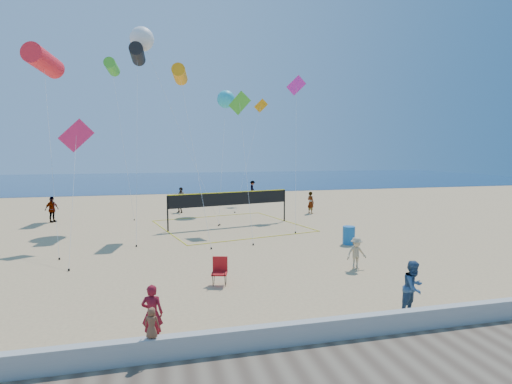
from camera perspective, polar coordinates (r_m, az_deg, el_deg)
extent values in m
plane|color=tan|center=(13.93, -3.99, -16.02)|extent=(120.00, 120.00, 0.00)
cube|color=navy|center=(74.96, -12.16, 1.71)|extent=(140.00, 50.00, 0.03)
cube|color=#AEAEAA|center=(11.12, -1.17, -20.21)|extent=(32.00, 0.30, 0.60)
imported|color=maroon|center=(11.65, -14.61, -16.43)|extent=(0.65, 0.50, 1.61)
imported|color=brown|center=(10.63, -14.67, -17.62)|extent=(0.43, 0.35, 0.77)
imported|color=navy|center=(14.00, 21.57, -12.55)|extent=(1.03, 0.94, 1.73)
imported|color=tan|center=(18.34, 14.15, -8.46)|extent=(0.94, 0.56, 1.43)
imported|color=gray|center=(32.91, -27.15, -2.23)|extent=(1.05, 1.16, 1.90)
imported|color=gray|center=(34.47, -10.87, -1.70)|extent=(1.21, 1.36, 1.49)
imported|color=gray|center=(33.77, 7.82, -1.50)|extent=(0.68, 0.79, 1.84)
imported|color=gray|center=(38.96, -10.59, -0.65)|extent=(1.01, 0.89, 1.75)
imported|color=gray|center=(46.65, -0.49, 0.53)|extent=(1.06, 1.33, 1.80)
cube|color=#AE1315|center=(15.81, -5.24, -11.51)|extent=(0.70, 0.67, 0.06)
cube|color=#AE1315|center=(15.94, -5.15, -10.17)|extent=(0.58, 0.21, 0.58)
cylinder|color=black|center=(15.70, -6.19, -12.46)|extent=(0.10, 0.29, 0.76)
cylinder|color=black|center=(16.10, -5.99, -11.99)|extent=(0.10, 0.29, 0.76)
cylinder|color=black|center=(15.65, -4.45, -12.51)|extent=(0.10, 0.29, 0.76)
cylinder|color=black|center=(16.05, -4.30, -12.03)|extent=(0.10, 0.29, 0.76)
cylinder|color=#1961A6|center=(23.07, 13.12, -6.04)|extent=(0.87, 0.87, 1.01)
cylinder|color=black|center=(26.47, -12.51, -3.05)|extent=(0.10, 0.10, 2.34)
cylinder|color=black|center=(29.83, 4.07, -1.94)|extent=(0.10, 0.10, 2.34)
cube|color=black|center=(27.76, -3.73, -0.99)|extent=(8.56, 1.97, 0.88)
cube|color=yellow|center=(27.71, -3.73, -0.03)|extent=(8.57, 1.98, 0.06)
cube|color=yellow|center=(24.15, 0.40, -6.56)|extent=(8.77, 2.05, 0.02)
cube|color=yellow|center=(32.08, -6.78, -3.52)|extent=(8.77, 2.05, 0.02)
cylinder|color=#FF1F2C|center=(28.86, -28.07, 16.18)|extent=(1.91, 3.24, 1.66)
cylinder|color=silver|center=(24.65, -27.30, 5.63)|extent=(1.96, 7.11, 10.67)
cylinder|color=black|center=(21.59, -26.29, -8.55)|extent=(0.08, 0.08, 0.10)
cylinder|color=black|center=(31.27, -16.58, 18.36)|extent=(1.08, 2.36, 1.27)
cylinder|color=silver|center=(26.43, -16.64, 7.50)|extent=(0.04, 8.17, 12.06)
cylinder|color=black|center=(22.92, -16.72, -7.38)|extent=(0.08, 0.08, 0.10)
cylinder|color=orange|center=(27.40, -10.84, 16.18)|extent=(1.16, 2.16, 1.12)
cylinder|color=silver|center=(23.93, -8.86, 5.56)|extent=(1.15, 6.13, 10.12)
cylinder|color=black|center=(21.57, -6.41, -7.99)|extent=(0.08, 0.08, 0.10)
cube|color=#E62260|center=(24.56, -24.28, 7.37)|extent=(1.88, 0.35, 1.88)
cylinder|color=silver|center=(21.76, -24.68, -0.32)|extent=(0.51, 5.80, 6.03)
cylinder|color=black|center=(19.46, -25.18, -10.04)|extent=(0.08, 0.08, 0.10)
cube|color=green|center=(27.96, -2.36, 12.59)|extent=(1.41, 0.90, 1.63)
cylinder|color=silver|center=(24.75, -1.48, 3.69)|extent=(0.52, 6.10, 8.45)
cylinder|color=black|center=(22.31, -0.40, -7.49)|extent=(0.08, 0.08, 0.10)
cube|color=#E525B2|center=(34.06, 5.78, 14.92)|extent=(1.64, 0.31, 1.64)
cylinder|color=silver|center=(29.38, 5.72, 6.05)|extent=(2.81, 8.02, 10.56)
cylinder|color=black|center=(25.66, 5.65, -5.76)|extent=(0.08, 0.08, 0.10)
sphere|color=white|center=(32.85, -15.99, 20.27)|extent=(1.82, 1.82, 1.76)
cylinder|color=silver|center=(29.73, -10.83, 8.78)|extent=(5.09, 4.25, 13.46)
cylinder|color=black|center=(28.31, -5.19, -4.67)|extent=(0.08, 0.08, 0.10)
sphere|color=#27B9D0|center=(36.22, -4.32, 13.08)|extent=(1.58, 1.58, 1.55)
cylinder|color=silver|center=(31.75, -4.79, 5.30)|extent=(1.98, 8.14, 9.74)
cylinder|color=black|center=(28.06, -5.38, -4.76)|extent=(0.08, 0.08, 0.10)
cylinder|color=green|center=(36.98, -19.89, 16.46)|extent=(1.14, 2.32, 1.23)
cylinder|color=silver|center=(33.75, -18.53, 7.13)|extent=(1.71, 5.00, 12.19)
cylinder|color=black|center=(31.61, -17.00, -3.80)|extent=(0.08, 0.08, 0.10)
cube|color=orange|center=(42.10, 0.72, 12.23)|extent=(1.44, 0.33, 1.45)
cylinder|color=silver|center=(37.66, -0.98, 5.48)|extent=(4.26, 7.56, 9.86)
cylinder|color=black|center=(33.92, -3.04, -2.91)|extent=(0.08, 0.08, 0.10)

